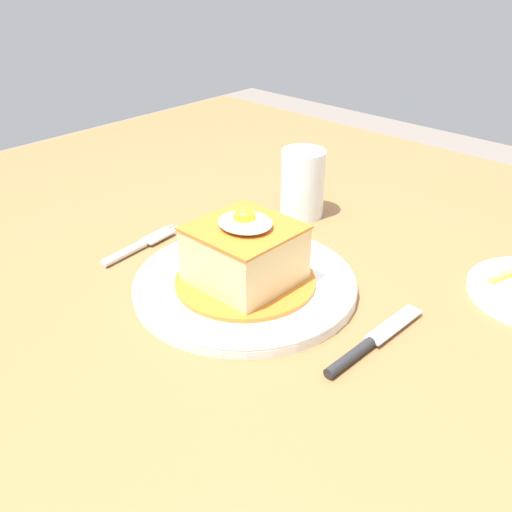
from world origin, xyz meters
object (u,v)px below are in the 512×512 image
(knife, at_px, (363,347))
(drinking_glass, at_px, (302,188))
(main_plate, at_px, (245,283))
(fork, at_px, (136,247))

(knife, bearing_deg, drinking_glass, 140.15)
(main_plate, bearing_deg, knife, -1.12)
(fork, bearing_deg, knife, 4.58)
(main_plate, distance_m, drinking_glass, 0.24)
(knife, distance_m, drinking_glass, 0.35)
(main_plate, relative_size, knife, 1.69)
(fork, bearing_deg, drinking_glass, 70.23)
(main_plate, relative_size, drinking_glass, 2.66)
(main_plate, height_order, fork, main_plate)
(fork, height_order, knife, same)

